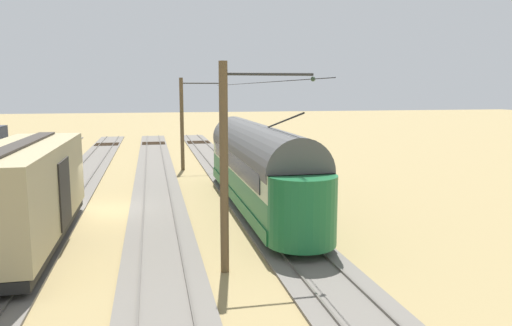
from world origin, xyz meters
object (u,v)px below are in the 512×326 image
object	(u,v)px
vintage_streetcar	(257,164)
track_end_bumper	(23,163)
catenary_pole_foreground	(183,122)
catenary_pole_mid_near	(227,164)
coach_adjacent	(24,192)

from	to	relation	value
vintage_streetcar	track_end_bumper	xyz separation A→B (m)	(15.03, -16.68, -1.86)
vintage_streetcar	catenary_pole_foreground	xyz separation A→B (m)	(2.87, -12.89, 1.36)
catenary_pole_mid_near	track_end_bumper	xyz separation A→B (m)	(12.17, -25.20, -3.23)
vintage_streetcar	coach_adjacent	bearing A→B (deg)	23.82
catenary_pole_foreground	track_end_bumper	bearing A→B (deg)	-17.31
catenary_pole_foreground	track_end_bumper	xyz separation A→B (m)	(12.17, -3.79, -3.23)
vintage_streetcar	track_end_bumper	world-z (taller)	vintage_streetcar
catenary_pole_foreground	track_end_bumper	size ratio (longest dim) A/B	3.83
catenary_pole_foreground	catenary_pole_mid_near	world-z (taller)	same
coach_adjacent	catenary_pole_mid_near	world-z (taller)	catenary_pole_mid_near
catenary_pole_mid_near	track_end_bumper	distance (m)	28.17
vintage_streetcar	track_end_bumper	bearing A→B (deg)	-47.97
vintage_streetcar	coach_adjacent	distance (m)	10.95
coach_adjacent	catenary_pole_foreground	bearing A→B (deg)	-112.44
catenary_pole_mid_near	coach_adjacent	bearing A→B (deg)	-29.82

